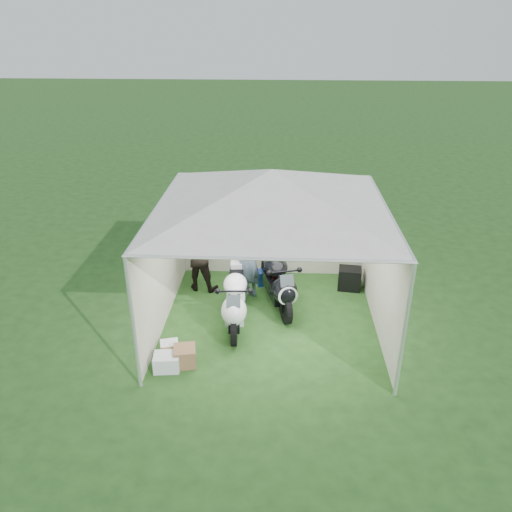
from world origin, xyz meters
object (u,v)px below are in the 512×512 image
object	(u,v)px
person_dark_jacket	(199,254)
crate_0	(167,362)
motorcycle_black	(278,281)
crate_2	(170,348)
person_blue_jacket	(247,258)
equipment_box	(349,279)
paddock_stand	(267,277)
canopy_tent	(272,193)
motorcycle_white	(235,300)
crate_3	(175,357)
crate_1	(185,356)

from	to	relation	value
person_dark_jacket	crate_0	world-z (taller)	person_dark_jacket
motorcycle_black	crate_2	bearing A→B (deg)	-153.25
person_blue_jacket	equipment_box	xyz separation A→B (m)	(2.16, 0.57, -0.72)
paddock_stand	crate_0	distance (m)	3.40
canopy_tent	paddock_stand	distance (m)	2.81
equipment_box	crate_2	bearing A→B (deg)	-143.84
paddock_stand	equipment_box	distance (m)	1.79
person_dark_jacket	motorcycle_black	bearing A→B (deg)	167.96
canopy_tent	paddock_stand	bearing A→B (deg)	94.39
motorcycle_white	person_blue_jacket	distance (m)	1.06
paddock_stand	person_dark_jacket	xyz separation A→B (m)	(-1.42, -0.26, 0.64)
motorcycle_black	crate_3	bearing A→B (deg)	-146.60
paddock_stand	crate_3	distance (m)	3.21
person_blue_jacket	crate_1	world-z (taller)	person_blue_jacket
person_blue_jacket	equipment_box	size ratio (longest dim) A/B	4.03
crate_2	equipment_box	bearing A→B (deg)	36.16
person_blue_jacket	crate_0	world-z (taller)	person_blue_jacket
motorcycle_white	crate_1	xyz separation A→B (m)	(-0.75, -1.22, -0.40)
crate_1	crate_2	bearing A→B (deg)	138.58
person_dark_jacket	crate_2	distance (m)	2.44
person_dark_jacket	equipment_box	distance (m)	3.25
motorcycle_black	crate_2	distance (m)	2.54
crate_0	person_blue_jacket	bearing A→B (deg)	63.19
equipment_box	paddock_stand	bearing A→B (deg)	176.34
person_dark_jacket	crate_3	size ratio (longest dim) A/B	4.21
motorcycle_white	person_dark_jacket	bearing A→B (deg)	119.37
person_dark_jacket	crate_1	bearing A→B (deg)	102.46
motorcycle_black	crate_1	bearing A→B (deg)	-143.34
motorcycle_black	person_dark_jacket	distance (m)	1.81
paddock_stand	crate_1	distance (m)	3.15
motorcycle_white	motorcycle_black	size ratio (longest dim) A/B	1.00
crate_0	crate_2	world-z (taller)	crate_0
crate_1	crate_3	bearing A→B (deg)	176.69
motorcycle_white	person_dark_jacket	world-z (taller)	person_dark_jacket
person_dark_jacket	motorcycle_white	bearing A→B (deg)	131.77
paddock_stand	crate_3	size ratio (longest dim) A/B	1.13
motorcycle_white	motorcycle_black	bearing A→B (deg)	40.27
crate_0	crate_1	size ratio (longest dim) A/B	1.16
person_dark_jacket	crate_0	size ratio (longest dim) A/B	3.79
motorcycle_black	paddock_stand	xyz separation A→B (m)	(-0.25, 0.91, -0.41)
crate_1	canopy_tent	bearing A→B (deg)	46.12
person_dark_jacket	crate_3	distance (m)	2.69
paddock_stand	crate_0	bearing A→B (deg)	-117.27
motorcycle_white	paddock_stand	bearing A→B (deg)	69.16
crate_0	crate_2	size ratio (longest dim) A/B	1.37
equipment_box	crate_2	distance (m)	4.20
motorcycle_white	crate_3	size ratio (longest dim) A/B	5.37
paddock_stand	person_blue_jacket	world-z (taller)	person_blue_jacket
canopy_tent	motorcycle_black	size ratio (longest dim) A/B	2.77
person_blue_jacket	crate_1	bearing A→B (deg)	8.21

